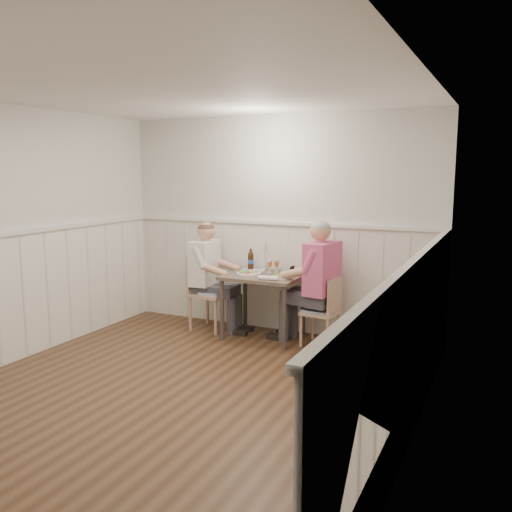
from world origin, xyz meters
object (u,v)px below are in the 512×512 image
at_px(man_in_pink, 318,293).
at_px(grass_vase, 264,258).
at_px(chair_left, 207,289).
at_px(diner_cream, 208,284).
at_px(dining_table, 263,284).
at_px(chair_right, 324,309).
at_px(beer_bottle, 251,260).

height_order(man_in_pink, grass_vase, man_in_pink).
bearing_deg(chair_left, diner_cream, -39.09).
height_order(diner_cream, grass_vase, diner_cream).
xyz_separation_m(dining_table, grass_vase, (-0.12, 0.28, 0.25)).
xyz_separation_m(chair_right, diner_cream, (-1.50, 0.02, 0.14)).
xyz_separation_m(chair_right, beer_bottle, (-1.03, 0.25, 0.44)).
relative_size(man_in_pink, diner_cream, 1.06).
bearing_deg(chair_left, dining_table, -2.88).
bearing_deg(grass_vase, chair_right, -17.86).
distance_m(man_in_pink, diner_cream, 1.44).
height_order(dining_table, grass_vase, grass_vase).
bearing_deg(man_in_pink, chair_left, 178.29).
bearing_deg(chair_right, diner_cream, 179.30).
xyz_separation_m(chair_left, diner_cream, (0.02, -0.01, 0.07)).
distance_m(dining_table, chair_left, 0.80).
relative_size(diner_cream, beer_bottle, 5.29).
bearing_deg(man_in_pink, chair_right, 8.77).
distance_m(chair_left, grass_vase, 0.81).
relative_size(chair_left, beer_bottle, 3.59).
xyz_separation_m(beer_bottle, grass_vase, (0.17, 0.03, 0.04)).
distance_m(man_in_pink, beer_bottle, 1.03).
relative_size(chair_right, diner_cream, 0.58).
relative_size(dining_table, man_in_pink, 0.60).
bearing_deg(man_in_pink, dining_table, 179.64).
bearing_deg(chair_right, man_in_pink, -171.23).
bearing_deg(beer_bottle, dining_table, -41.69).
xyz_separation_m(dining_table, beer_bottle, (-0.29, 0.26, 0.22)).
bearing_deg(beer_bottle, chair_left, -156.40).
height_order(diner_cream, beer_bottle, diner_cream).
height_order(chair_left, man_in_pink, man_in_pink).
xyz_separation_m(diner_cream, beer_bottle, (0.48, 0.23, 0.30)).
relative_size(beer_bottle, grass_vase, 0.77).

